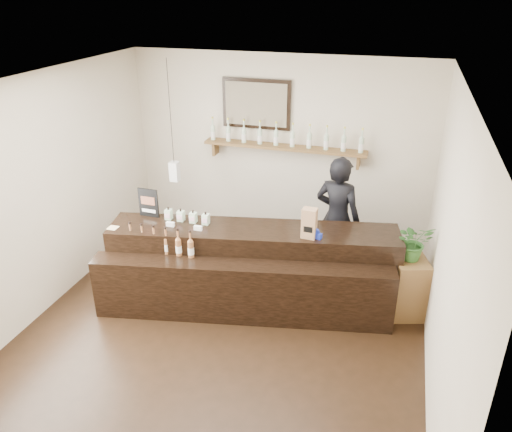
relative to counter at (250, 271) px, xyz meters
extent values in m
plane|color=black|center=(-0.13, -0.57, -0.46)|extent=(5.00, 5.00, 0.00)
plane|color=beige|center=(-0.13, 1.93, 0.94)|extent=(4.50, 0.00, 4.50)
plane|color=beige|center=(-0.13, -3.07, 0.94)|extent=(4.50, 0.00, 4.50)
plane|color=beige|center=(-2.38, -0.57, 0.94)|extent=(0.00, 5.00, 5.00)
plane|color=beige|center=(2.12, -0.57, 0.94)|extent=(0.00, 5.00, 5.00)
plane|color=white|center=(-0.13, -0.57, 2.34)|extent=(5.00, 5.00, 0.00)
cube|color=brown|center=(-0.03, 1.80, 1.04)|extent=(2.40, 0.25, 0.04)
cube|color=brown|center=(-1.11, 1.83, 0.92)|extent=(0.04, 0.20, 0.20)
cube|color=brown|center=(1.05, 1.83, 0.92)|extent=(0.04, 0.20, 0.20)
cube|color=black|center=(-0.48, 1.90, 1.62)|extent=(1.02, 0.04, 0.72)
cube|color=#44382B|center=(-0.48, 1.87, 1.62)|extent=(0.92, 0.01, 0.62)
cube|color=white|center=(-1.43, 1.03, 0.79)|extent=(0.12, 0.12, 0.28)
cylinder|color=black|center=(-1.43, 1.03, 1.63)|extent=(0.01, 0.01, 1.41)
cylinder|color=beige|center=(-1.13, 1.80, 1.16)|extent=(0.07, 0.07, 0.20)
cone|color=beige|center=(-1.13, 1.80, 1.29)|extent=(0.07, 0.07, 0.05)
cylinder|color=beige|center=(-1.13, 1.80, 1.35)|extent=(0.02, 0.02, 0.07)
cylinder|color=#D8D03F|center=(-1.13, 1.80, 1.39)|extent=(0.03, 0.03, 0.02)
cylinder|color=white|center=(-1.13, 1.80, 1.14)|extent=(0.07, 0.07, 0.09)
cylinder|color=beige|center=(-0.88, 1.80, 1.16)|extent=(0.07, 0.07, 0.20)
cone|color=beige|center=(-0.88, 1.80, 1.29)|extent=(0.07, 0.07, 0.05)
cylinder|color=beige|center=(-0.88, 1.80, 1.35)|extent=(0.02, 0.02, 0.07)
cylinder|color=#D8D03F|center=(-0.88, 1.80, 1.39)|extent=(0.03, 0.03, 0.02)
cylinder|color=white|center=(-0.88, 1.80, 1.14)|extent=(0.07, 0.07, 0.09)
cylinder|color=beige|center=(-0.64, 1.80, 1.16)|extent=(0.07, 0.07, 0.20)
cone|color=beige|center=(-0.64, 1.80, 1.29)|extent=(0.07, 0.07, 0.05)
cylinder|color=beige|center=(-0.64, 1.80, 1.35)|extent=(0.02, 0.02, 0.07)
cylinder|color=#D8D03F|center=(-0.64, 1.80, 1.39)|extent=(0.03, 0.03, 0.02)
cylinder|color=white|center=(-0.64, 1.80, 1.14)|extent=(0.07, 0.07, 0.09)
cylinder|color=beige|center=(-0.39, 1.80, 1.16)|extent=(0.07, 0.07, 0.20)
cone|color=beige|center=(-0.39, 1.80, 1.29)|extent=(0.07, 0.07, 0.05)
cylinder|color=beige|center=(-0.39, 1.80, 1.35)|extent=(0.02, 0.02, 0.07)
cylinder|color=#D8D03F|center=(-0.39, 1.80, 1.39)|extent=(0.03, 0.03, 0.02)
cylinder|color=white|center=(-0.39, 1.80, 1.14)|extent=(0.07, 0.07, 0.09)
cylinder|color=beige|center=(-0.15, 1.80, 1.16)|extent=(0.07, 0.07, 0.20)
cone|color=beige|center=(-0.15, 1.80, 1.29)|extent=(0.07, 0.07, 0.05)
cylinder|color=beige|center=(-0.15, 1.80, 1.35)|extent=(0.02, 0.02, 0.07)
cylinder|color=#D8D03F|center=(-0.15, 1.80, 1.39)|extent=(0.03, 0.03, 0.02)
cylinder|color=white|center=(-0.15, 1.80, 1.14)|extent=(0.07, 0.07, 0.09)
cylinder|color=beige|center=(0.10, 1.80, 1.16)|extent=(0.07, 0.07, 0.20)
cone|color=beige|center=(0.10, 1.80, 1.29)|extent=(0.07, 0.07, 0.05)
cylinder|color=beige|center=(0.10, 1.80, 1.35)|extent=(0.02, 0.02, 0.07)
cylinder|color=#D8D03F|center=(0.10, 1.80, 1.39)|extent=(0.03, 0.03, 0.02)
cylinder|color=white|center=(0.10, 1.80, 1.14)|extent=(0.07, 0.07, 0.09)
cylinder|color=beige|center=(0.34, 1.80, 1.16)|extent=(0.07, 0.07, 0.20)
cone|color=beige|center=(0.34, 1.80, 1.29)|extent=(0.07, 0.07, 0.05)
cylinder|color=beige|center=(0.34, 1.80, 1.35)|extent=(0.02, 0.02, 0.07)
cylinder|color=#D8D03F|center=(0.34, 1.80, 1.39)|extent=(0.03, 0.03, 0.02)
cylinder|color=white|center=(0.34, 1.80, 1.14)|extent=(0.07, 0.07, 0.09)
cylinder|color=beige|center=(0.58, 1.80, 1.16)|extent=(0.07, 0.07, 0.20)
cone|color=beige|center=(0.58, 1.80, 1.29)|extent=(0.07, 0.07, 0.05)
cylinder|color=beige|center=(0.58, 1.80, 1.35)|extent=(0.02, 0.02, 0.07)
cylinder|color=#D8D03F|center=(0.58, 1.80, 1.39)|extent=(0.03, 0.03, 0.02)
cylinder|color=white|center=(0.58, 1.80, 1.14)|extent=(0.07, 0.07, 0.09)
cylinder|color=beige|center=(0.83, 1.80, 1.16)|extent=(0.07, 0.07, 0.20)
cone|color=beige|center=(0.83, 1.80, 1.29)|extent=(0.07, 0.07, 0.05)
cylinder|color=beige|center=(0.83, 1.80, 1.35)|extent=(0.02, 0.02, 0.07)
cylinder|color=#D8D03F|center=(0.83, 1.80, 1.39)|extent=(0.03, 0.03, 0.02)
cylinder|color=white|center=(0.83, 1.80, 1.14)|extent=(0.07, 0.07, 0.09)
cylinder|color=beige|center=(1.07, 1.80, 1.16)|extent=(0.07, 0.07, 0.20)
cone|color=beige|center=(1.07, 1.80, 1.29)|extent=(0.07, 0.07, 0.05)
cylinder|color=beige|center=(1.07, 1.80, 1.35)|extent=(0.02, 0.02, 0.07)
cylinder|color=#D8D03F|center=(1.07, 1.80, 1.39)|extent=(0.03, 0.03, 0.02)
cylinder|color=white|center=(1.07, 1.80, 1.14)|extent=(0.07, 0.07, 0.09)
cube|color=black|center=(0.01, 0.13, 0.03)|extent=(3.57, 1.28, 0.98)
cube|color=black|center=(0.01, -0.34, -0.09)|extent=(3.52, 0.98, 0.75)
cube|color=white|center=(-0.98, -0.10, 0.55)|extent=(0.10, 0.04, 0.05)
cube|color=white|center=(-0.61, -0.10, 0.55)|extent=(0.10, 0.04, 0.05)
cube|color=#D3B581|center=(-1.63, -0.34, 0.34)|extent=(0.12, 0.12, 0.12)
cube|color=#D3B581|center=(-1.63, -0.34, 0.46)|extent=(0.12, 0.12, 0.12)
cube|color=beige|center=(-1.08, 0.08, 0.59)|extent=(0.08, 0.08, 0.13)
cube|color=#F4BDCC|center=(-1.08, 0.03, 0.59)|extent=(0.07, 0.00, 0.06)
cylinder|color=black|center=(-1.08, 0.08, 0.67)|extent=(0.02, 0.02, 0.03)
cube|color=beige|center=(-0.91, 0.08, 0.59)|extent=(0.08, 0.08, 0.13)
cube|color=#F4BDCC|center=(-0.91, 0.03, 0.59)|extent=(0.07, 0.00, 0.06)
cylinder|color=black|center=(-0.91, 0.08, 0.67)|extent=(0.02, 0.02, 0.03)
cube|color=beige|center=(-0.75, 0.08, 0.59)|extent=(0.08, 0.08, 0.13)
cube|color=#F4BDCC|center=(-0.75, 0.03, 0.59)|extent=(0.07, 0.00, 0.06)
cylinder|color=black|center=(-0.75, 0.08, 0.67)|extent=(0.02, 0.02, 0.03)
cube|color=beige|center=(-0.58, 0.08, 0.59)|extent=(0.08, 0.08, 0.13)
cube|color=#F4BDCC|center=(-0.58, 0.03, 0.59)|extent=(0.07, 0.00, 0.06)
cylinder|color=black|center=(-0.58, 0.08, 0.67)|extent=(0.02, 0.02, 0.03)
cylinder|color=#965C32|center=(-1.39, -0.34, 0.39)|extent=(0.07, 0.07, 0.20)
cone|color=#965C32|center=(-1.39, -0.34, 0.51)|extent=(0.07, 0.07, 0.05)
cylinder|color=#965C32|center=(-1.39, -0.34, 0.57)|extent=(0.02, 0.02, 0.07)
cylinder|color=black|center=(-1.39, -0.34, 0.62)|extent=(0.03, 0.03, 0.02)
cylinder|color=white|center=(-1.39, -0.34, 0.37)|extent=(0.07, 0.07, 0.09)
cylinder|color=#965C32|center=(-1.24, -0.34, 0.39)|extent=(0.07, 0.07, 0.20)
cone|color=#965C32|center=(-1.24, -0.34, 0.51)|extent=(0.07, 0.07, 0.05)
cylinder|color=#965C32|center=(-1.24, -0.34, 0.57)|extent=(0.02, 0.02, 0.07)
cylinder|color=black|center=(-1.24, -0.34, 0.62)|extent=(0.03, 0.03, 0.02)
cylinder|color=white|center=(-1.24, -0.34, 0.37)|extent=(0.07, 0.07, 0.09)
cylinder|color=#965C32|center=(-1.08, -0.34, 0.39)|extent=(0.07, 0.07, 0.20)
cone|color=#965C32|center=(-1.08, -0.34, 0.51)|extent=(0.07, 0.07, 0.05)
cylinder|color=#965C32|center=(-1.08, -0.34, 0.57)|extent=(0.02, 0.02, 0.07)
cylinder|color=black|center=(-1.08, -0.34, 0.62)|extent=(0.03, 0.03, 0.02)
cylinder|color=white|center=(-1.08, -0.34, 0.37)|extent=(0.07, 0.07, 0.09)
cylinder|color=#965C32|center=(-0.93, -0.34, 0.39)|extent=(0.07, 0.07, 0.20)
cone|color=#965C32|center=(-0.93, -0.34, 0.51)|extent=(0.07, 0.07, 0.05)
cylinder|color=#965C32|center=(-0.93, -0.34, 0.57)|extent=(0.02, 0.02, 0.07)
cylinder|color=black|center=(-0.93, -0.34, 0.62)|extent=(0.03, 0.03, 0.02)
cylinder|color=white|center=(-0.93, -0.34, 0.37)|extent=(0.07, 0.07, 0.09)
cylinder|color=#965C32|center=(-0.77, -0.34, 0.39)|extent=(0.07, 0.07, 0.20)
cone|color=#965C32|center=(-0.77, -0.34, 0.51)|extent=(0.07, 0.07, 0.05)
cylinder|color=#965C32|center=(-0.77, -0.34, 0.57)|extent=(0.02, 0.02, 0.07)
cylinder|color=black|center=(-0.77, -0.34, 0.62)|extent=(0.03, 0.03, 0.02)
cylinder|color=white|center=(-0.77, -0.34, 0.37)|extent=(0.07, 0.07, 0.09)
cylinder|color=#965C32|center=(-0.61, -0.34, 0.39)|extent=(0.07, 0.07, 0.20)
cone|color=#965C32|center=(-0.61, -0.34, 0.51)|extent=(0.07, 0.07, 0.05)
cylinder|color=#965C32|center=(-0.61, -0.34, 0.57)|extent=(0.02, 0.02, 0.07)
cylinder|color=black|center=(-0.61, -0.34, 0.62)|extent=(0.03, 0.03, 0.02)
cylinder|color=white|center=(-0.61, -0.34, 0.37)|extent=(0.07, 0.07, 0.09)
cube|color=black|center=(-1.35, 0.09, 0.71)|extent=(0.27, 0.03, 0.37)
cube|color=brown|center=(-1.35, 0.08, 0.74)|extent=(0.19, 0.01, 0.11)
cube|color=white|center=(-1.35, 0.08, 0.60)|extent=(0.19, 0.01, 0.04)
cube|color=#A2744E|center=(0.69, 0.10, 0.70)|extent=(0.17, 0.13, 0.36)
cube|color=black|center=(0.69, 0.03, 0.65)|extent=(0.10, 0.01, 0.07)
cube|color=#1B2FBD|center=(0.77, 0.10, 0.55)|extent=(0.15, 0.09, 0.07)
cylinder|color=#1B2FBD|center=(0.77, 0.10, 0.60)|extent=(0.08, 0.05, 0.08)
cube|color=brown|center=(1.87, 0.36, -0.09)|extent=(0.51, 0.60, 0.75)
imported|color=#316428|center=(1.87, 0.36, 0.51)|extent=(0.52, 0.49, 0.45)
imported|color=black|center=(0.91, 0.98, 0.50)|extent=(0.80, 0.63, 1.93)
camera|label=1|loc=(1.57, -5.02, 3.23)|focal=35.00mm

